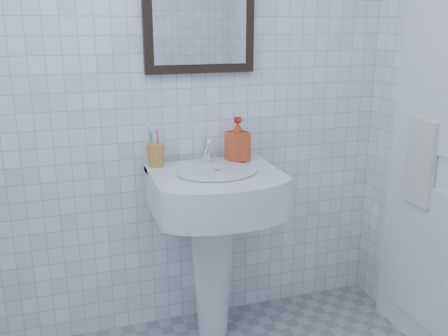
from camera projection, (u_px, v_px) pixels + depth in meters
name	position (u px, v px, depth m)	size (l,w,h in m)	color
wall_back	(161.00, 72.00, 2.21)	(2.20, 0.02, 2.50)	white
washbasin	(214.00, 227.00, 2.25)	(0.55, 0.41, 0.85)	white
faucet	(207.00, 153.00, 2.26)	(0.05, 0.10, 0.12)	silver
toothbrush_cup	(156.00, 155.00, 2.20)	(0.08, 0.08, 0.10)	#CD8838
soap_dispenser	(238.00, 139.00, 2.29)	(0.09, 0.09, 0.20)	red
wall_mirror	(199.00, 1.00, 2.16)	(0.50, 0.04, 0.62)	black
towel_ring	(429.00, 122.00, 2.13)	(0.18, 0.18, 0.01)	silver
hand_towel	(421.00, 163.00, 2.18)	(0.03, 0.16, 0.38)	white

